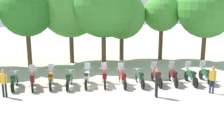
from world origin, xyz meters
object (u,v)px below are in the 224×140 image
at_px(motorcycle_6, 122,78).
at_px(tree_4, 122,16).
at_px(motorcycle_1, 33,80).
at_px(motorcycle_4, 87,78).
at_px(person_0, 213,78).
at_px(motorcycle_9, 173,76).
at_px(motorcycle_8, 156,77).
at_px(tree_6, 207,9).
at_px(tree_1, 26,10).
at_px(motorcycle_11, 206,75).
at_px(motorcycle_0, 14,80).
at_px(tree_3, 103,5).
at_px(motorcycle_10, 191,76).
at_px(tree_5, 162,13).
at_px(motorcycle_7, 140,78).
at_px(person_1, 157,81).
at_px(motorcycle_3, 69,79).
at_px(tree_2, 70,7).
at_px(person_2, 4,81).
at_px(motorcycle_5, 104,77).
at_px(motorcycle_2, 51,79).

relative_size(motorcycle_6, tree_4, 0.37).
bearing_deg(motorcycle_1, motorcycle_4, -94.27).
bearing_deg(person_0, motorcycle_9, 75.56).
relative_size(motorcycle_4, motorcycle_8, 0.99).
height_order(motorcycle_8, tree_6, tree_6).
xyz_separation_m(person_0, tree_1, (-10.97, 8.92, 3.56)).
bearing_deg(motorcycle_1, motorcycle_6, -97.83).
relative_size(motorcycle_1, motorcycle_11, 1.00).
distance_m(motorcycle_0, motorcycle_6, 6.68).
height_order(motorcycle_4, tree_3, tree_3).
xyz_separation_m(motorcycle_10, tree_5, (0.70, 7.64, 3.58)).
xyz_separation_m(motorcycle_1, motorcycle_10, (9.96, -0.94, 0.00)).
relative_size(motorcycle_1, person_0, 1.36).
height_order(motorcycle_7, motorcycle_11, motorcycle_11).
bearing_deg(motorcycle_0, tree_1, -3.35).
relative_size(person_1, tree_3, 0.22).
xyz_separation_m(motorcycle_6, tree_1, (-6.19, 6.53, 3.98)).
height_order(motorcycle_6, person_1, person_1).
xyz_separation_m(tree_3, tree_5, (5.42, 1.68, -0.75)).
bearing_deg(tree_4, motorcycle_1, -135.84).
xyz_separation_m(tree_1, tree_5, (11.31, 0.71, -0.39)).
bearing_deg(motorcycle_7, motorcycle_6, 88.61).
distance_m(motorcycle_1, motorcycle_11, 11.10).
bearing_deg(motorcycle_0, tree_5, -59.97).
bearing_deg(motorcycle_4, tree_5, -36.14).
bearing_deg(motorcycle_3, tree_1, 35.62).
relative_size(motorcycle_11, person_0, 1.36).
height_order(motorcycle_6, motorcycle_7, motorcycle_6).
height_order(tree_2, tree_3, tree_3).
distance_m(motorcycle_10, tree_3, 8.75).
distance_m(motorcycle_8, tree_2, 9.87).
xyz_separation_m(motorcycle_10, motorcycle_11, (1.11, 0.15, 0.00)).
bearing_deg(person_2, motorcycle_9, 111.28).
height_order(motorcycle_6, tree_2, tree_2).
distance_m(motorcycle_8, tree_5, 8.66).
distance_m(motorcycle_6, tree_2, 8.89).
xyz_separation_m(motorcycle_0, motorcycle_5, (5.54, -0.39, 0.01)).
height_order(motorcycle_2, motorcycle_3, motorcycle_2).
bearing_deg(motorcycle_10, motorcycle_11, -78.27).
distance_m(person_1, tree_2, 11.26).
relative_size(motorcycle_0, motorcycle_5, 1.00).
distance_m(motorcycle_10, tree_5, 8.47).
bearing_deg(person_2, tree_5, 141.25).
bearing_deg(motorcycle_11, tree_4, 32.93).
distance_m(motorcycle_3, motorcycle_11, 8.87).
xyz_separation_m(motorcycle_6, motorcycle_7, (1.11, -0.08, -0.01)).
distance_m(motorcycle_11, tree_2, 12.01).
bearing_deg(motorcycle_5, person_1, -130.87).
distance_m(motorcycle_3, person_2, 3.85).
xyz_separation_m(motorcycle_4, tree_4, (3.80, 7.04, 3.41)).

